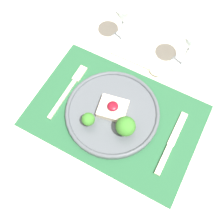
% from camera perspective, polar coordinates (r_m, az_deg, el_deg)
% --- Properties ---
extents(ground_plane, '(8.00, 8.00, 0.00)m').
position_cam_1_polar(ground_plane, '(1.48, 0.37, -12.14)').
color(ground_plane, brown).
extents(dining_table, '(1.47, 1.22, 0.73)m').
position_cam_1_polar(dining_table, '(0.85, 0.63, -2.77)').
color(dining_table, beige).
rests_on(dining_table, ground_plane).
extents(placemat, '(0.50, 0.33, 0.00)m').
position_cam_1_polar(placemat, '(0.78, 0.69, -0.77)').
color(placemat, '#235633').
rests_on(placemat, dining_table).
extents(dinner_plate, '(0.28, 0.28, 0.08)m').
position_cam_1_polar(dinner_plate, '(0.76, 0.09, -0.42)').
color(dinner_plate, '#4C5156').
rests_on(dinner_plate, placemat).
extents(fork, '(0.02, 0.20, 0.01)m').
position_cam_1_polar(fork, '(0.83, -9.10, 5.29)').
color(fork, beige).
rests_on(fork, placemat).
extents(knife, '(0.02, 0.20, 0.01)m').
position_cam_1_polar(knife, '(0.76, 12.43, -7.36)').
color(knife, beige).
rests_on(knife, placemat).
extents(spoon, '(0.19, 0.04, 0.01)m').
position_cam_1_polar(spoon, '(0.86, 8.15, 9.43)').
color(spoon, beige).
rests_on(spoon, dining_table).
extents(wine_glass_near, '(0.08, 0.08, 0.16)m').
position_cam_1_polar(wine_glass_near, '(0.81, 16.74, 14.13)').
color(wine_glass_near, white).
rests_on(wine_glass_near, dining_table).
extents(wine_glass_far, '(0.08, 0.08, 0.16)m').
position_cam_1_polar(wine_glass_far, '(0.85, 2.43, 20.05)').
color(wine_glass_far, white).
rests_on(wine_glass_far, dining_table).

